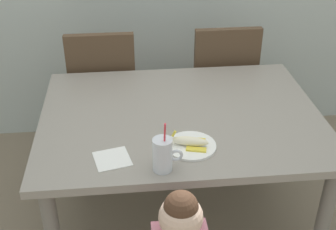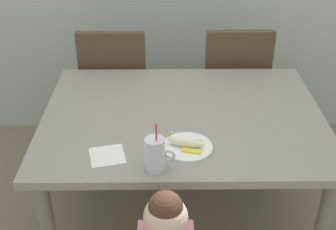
{
  "view_description": "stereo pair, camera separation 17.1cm",
  "coord_description": "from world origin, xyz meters",
  "px_view_note": "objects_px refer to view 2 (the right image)",
  "views": [
    {
      "loc": [
        -0.27,
        -1.94,
        1.91
      ],
      "look_at": [
        -0.08,
        -0.11,
        0.8
      ],
      "focal_mm": 47.74,
      "sensor_mm": 36.0,
      "label": 1
    },
    {
      "loc": [
        -0.1,
        -1.95,
        1.91
      ],
      "look_at": [
        -0.08,
        -0.11,
        0.8
      ],
      "focal_mm": 47.74,
      "sensor_mm": 36.0,
      "label": 2
    }
  ],
  "objects_px": {
    "dining_chair_left": "(116,85)",
    "dining_chair_right": "(234,84)",
    "dining_table": "(183,129)",
    "peeled_banana": "(187,143)",
    "paper_napkin": "(107,156)",
    "milk_cup": "(155,156)",
    "snack_plate": "(187,147)"
  },
  "relations": [
    {
      "from": "peeled_banana",
      "to": "paper_napkin",
      "type": "xyz_separation_m",
      "value": [
        -0.35,
        -0.06,
        -0.03
      ]
    },
    {
      "from": "dining_chair_left",
      "to": "snack_plate",
      "type": "distance_m",
      "value": 1.12
    },
    {
      "from": "dining_table",
      "to": "dining_chair_right",
      "type": "bearing_deg",
      "value": 62.99
    },
    {
      "from": "dining_table",
      "to": "dining_chair_left",
      "type": "relative_size",
      "value": 1.49
    },
    {
      "from": "dining_chair_left",
      "to": "dining_chair_right",
      "type": "height_order",
      "value": "same"
    },
    {
      "from": "dining_chair_right",
      "to": "milk_cup",
      "type": "distance_m",
      "value": 1.31
    },
    {
      "from": "dining_table",
      "to": "milk_cup",
      "type": "height_order",
      "value": "milk_cup"
    },
    {
      "from": "dining_chair_right",
      "to": "snack_plate",
      "type": "distance_m",
      "value": 1.11
    },
    {
      "from": "dining_chair_left",
      "to": "paper_napkin",
      "type": "distance_m",
      "value": 1.1
    },
    {
      "from": "dining_chair_left",
      "to": "paper_napkin",
      "type": "height_order",
      "value": "dining_chair_left"
    },
    {
      "from": "paper_napkin",
      "to": "dining_chair_left",
      "type": "bearing_deg",
      "value": 93.84
    },
    {
      "from": "snack_plate",
      "to": "peeled_banana",
      "type": "relative_size",
      "value": 1.31
    },
    {
      "from": "dining_chair_right",
      "to": "peeled_banana",
      "type": "height_order",
      "value": "dining_chair_right"
    },
    {
      "from": "dining_chair_right",
      "to": "dining_chair_left",
      "type": "bearing_deg",
      "value": 0.91
    },
    {
      "from": "snack_plate",
      "to": "peeled_banana",
      "type": "xyz_separation_m",
      "value": [
        -0.0,
        -0.0,
        0.03
      ]
    },
    {
      "from": "dining_chair_right",
      "to": "paper_napkin",
      "type": "relative_size",
      "value": 6.4
    },
    {
      "from": "dining_table",
      "to": "peeled_banana",
      "type": "bearing_deg",
      "value": -88.98
    },
    {
      "from": "peeled_banana",
      "to": "paper_napkin",
      "type": "distance_m",
      "value": 0.36
    },
    {
      "from": "dining_chair_left",
      "to": "milk_cup",
      "type": "height_order",
      "value": "milk_cup"
    },
    {
      "from": "dining_chair_left",
      "to": "snack_plate",
      "type": "bearing_deg",
      "value": 112.77
    },
    {
      "from": "dining_chair_left",
      "to": "dining_table",
      "type": "bearing_deg",
      "value": 120.32
    },
    {
      "from": "peeled_banana",
      "to": "paper_napkin",
      "type": "height_order",
      "value": "peeled_banana"
    },
    {
      "from": "dining_table",
      "to": "paper_napkin",
      "type": "bearing_deg",
      "value": -134.34
    },
    {
      "from": "dining_chair_right",
      "to": "peeled_banana",
      "type": "relative_size",
      "value": 5.47
    },
    {
      "from": "paper_napkin",
      "to": "dining_chair_right",
      "type": "bearing_deg",
      "value": 56.46
    },
    {
      "from": "snack_plate",
      "to": "dining_chair_left",
      "type": "bearing_deg",
      "value": 112.77
    },
    {
      "from": "snack_plate",
      "to": "dining_table",
      "type": "bearing_deg",
      "value": 91.27
    },
    {
      "from": "dining_chair_right",
      "to": "snack_plate",
      "type": "xyz_separation_m",
      "value": [
        -0.37,
        -1.03,
        0.21
      ]
    },
    {
      "from": "dining_chair_right",
      "to": "peeled_banana",
      "type": "bearing_deg",
      "value": 70.41
    },
    {
      "from": "dining_chair_right",
      "to": "peeled_banana",
      "type": "distance_m",
      "value": 1.12
    },
    {
      "from": "peeled_banana",
      "to": "paper_napkin",
      "type": "relative_size",
      "value": 1.17
    },
    {
      "from": "dining_chair_right",
      "to": "milk_cup",
      "type": "height_order",
      "value": "milk_cup"
    }
  ]
}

